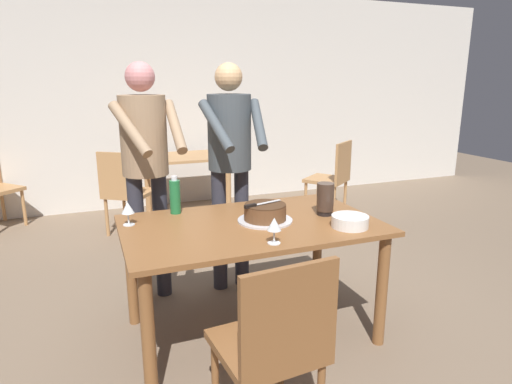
{
  "coord_description": "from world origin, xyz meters",
  "views": [
    {
      "loc": [
        -0.9,
        -2.4,
        1.6
      ],
      "look_at": [
        0.09,
        0.15,
        0.9
      ],
      "focal_mm": 30.88,
      "sensor_mm": 36.0,
      "label": 1
    }
  ],
  "objects_px": {
    "plate_stack": "(350,221)",
    "cake_knife": "(256,205)",
    "water_bottle": "(175,196)",
    "background_table": "(186,169)",
    "wine_glass_far": "(274,225)",
    "background_chair_2": "(332,175)",
    "chair_near_side": "(274,343)",
    "background_chair_0": "(126,189)",
    "wine_glass_near": "(128,209)",
    "main_dining_table": "(251,239)",
    "cake_on_platter": "(265,213)",
    "person_standing_beside": "(145,157)",
    "hurricane_lamp": "(325,199)",
    "person_cutting_cake": "(230,153)"
  },
  "relations": [
    {
      "from": "wine_glass_near",
      "to": "background_chair_2",
      "type": "relative_size",
      "value": 0.16
    },
    {
      "from": "plate_stack",
      "to": "chair_near_side",
      "type": "xyz_separation_m",
      "value": [
        -0.73,
        -0.57,
        -0.29
      ]
    },
    {
      "from": "cake_knife",
      "to": "background_chair_0",
      "type": "relative_size",
      "value": 0.3
    },
    {
      "from": "background_chair_2",
      "to": "water_bottle",
      "type": "bearing_deg",
      "value": -142.44
    },
    {
      "from": "wine_glass_far",
      "to": "background_chair_2",
      "type": "bearing_deg",
      "value": 53.14
    },
    {
      "from": "cake_on_platter",
      "to": "person_standing_beside",
      "type": "distance_m",
      "value": 0.98
    },
    {
      "from": "background_chair_0",
      "to": "background_table",
      "type": "bearing_deg",
      "value": 28.52
    },
    {
      "from": "hurricane_lamp",
      "to": "chair_near_side",
      "type": "relative_size",
      "value": 0.23
    },
    {
      "from": "background_chair_2",
      "to": "cake_knife",
      "type": "bearing_deg",
      "value": -130.77
    },
    {
      "from": "main_dining_table",
      "to": "background_chair_0",
      "type": "bearing_deg",
      "value": 103.83
    },
    {
      "from": "person_cutting_cake",
      "to": "person_standing_beside",
      "type": "bearing_deg",
      "value": 177.17
    },
    {
      "from": "cake_knife",
      "to": "plate_stack",
      "type": "bearing_deg",
      "value": -28.42
    },
    {
      "from": "hurricane_lamp",
      "to": "person_cutting_cake",
      "type": "distance_m",
      "value": 0.84
    },
    {
      "from": "hurricane_lamp",
      "to": "chair_near_side",
      "type": "bearing_deg",
      "value": -130.68
    },
    {
      "from": "cake_knife",
      "to": "background_chair_0",
      "type": "height_order",
      "value": "background_chair_0"
    },
    {
      "from": "wine_glass_near",
      "to": "water_bottle",
      "type": "height_order",
      "value": "water_bottle"
    },
    {
      "from": "person_standing_beside",
      "to": "background_chair_0",
      "type": "distance_m",
      "value": 1.64
    },
    {
      "from": "person_standing_beside",
      "to": "hurricane_lamp",
      "type": "bearing_deg",
      "value": -35.51
    },
    {
      "from": "cake_on_platter",
      "to": "background_chair_0",
      "type": "bearing_deg",
      "value": 106.06
    },
    {
      "from": "water_bottle",
      "to": "wine_glass_far",
      "type": "bearing_deg",
      "value": -62.72
    },
    {
      "from": "main_dining_table",
      "to": "chair_near_side",
      "type": "relative_size",
      "value": 1.71
    },
    {
      "from": "hurricane_lamp",
      "to": "person_standing_beside",
      "type": "bearing_deg",
      "value": 144.49
    },
    {
      "from": "person_cutting_cake",
      "to": "cake_knife",
      "type": "bearing_deg",
      "value": -95.63
    },
    {
      "from": "wine_glass_near",
      "to": "background_chair_0",
      "type": "relative_size",
      "value": 0.16
    },
    {
      "from": "person_cutting_cake",
      "to": "background_chair_2",
      "type": "distance_m",
      "value": 2.29
    },
    {
      "from": "wine_glass_far",
      "to": "chair_near_side",
      "type": "relative_size",
      "value": 0.16
    },
    {
      "from": "wine_glass_near",
      "to": "background_table",
      "type": "relative_size",
      "value": 0.14
    },
    {
      "from": "cake_knife",
      "to": "wine_glass_near",
      "type": "xyz_separation_m",
      "value": [
        -0.72,
        0.25,
        -0.01
      ]
    },
    {
      "from": "wine_glass_far",
      "to": "person_standing_beside",
      "type": "bearing_deg",
      "value": 115.25
    },
    {
      "from": "plate_stack",
      "to": "background_chair_0",
      "type": "bearing_deg",
      "value": 112.98
    },
    {
      "from": "cake_knife",
      "to": "main_dining_table",
      "type": "bearing_deg",
      "value": 147.63
    },
    {
      "from": "plate_stack",
      "to": "person_standing_beside",
      "type": "distance_m",
      "value": 1.47
    },
    {
      "from": "main_dining_table",
      "to": "person_standing_beside",
      "type": "distance_m",
      "value": 0.98
    },
    {
      "from": "water_bottle",
      "to": "background_table",
      "type": "relative_size",
      "value": 0.25
    },
    {
      "from": "chair_near_side",
      "to": "person_standing_beside",
      "type": "bearing_deg",
      "value": 101.02
    },
    {
      "from": "background_table",
      "to": "background_chair_0",
      "type": "bearing_deg",
      "value": -151.48
    },
    {
      "from": "wine_glass_far",
      "to": "background_chair_2",
      "type": "height_order",
      "value": "background_chair_2"
    },
    {
      "from": "wine_glass_far",
      "to": "background_table",
      "type": "xyz_separation_m",
      "value": [
        0.19,
        3.02,
        -0.28
      ]
    },
    {
      "from": "cake_knife",
      "to": "plate_stack",
      "type": "height_order",
      "value": "cake_knife"
    },
    {
      "from": "cake_knife",
      "to": "background_table",
      "type": "distance_m",
      "value": 2.68
    },
    {
      "from": "plate_stack",
      "to": "cake_knife",
      "type": "bearing_deg",
      "value": 151.58
    },
    {
      "from": "background_chair_0",
      "to": "person_standing_beside",
      "type": "bearing_deg",
      "value": -88.74
    },
    {
      "from": "cake_on_platter",
      "to": "background_chair_2",
      "type": "xyz_separation_m",
      "value": [
        1.73,
        2.06,
        -0.31
      ]
    },
    {
      "from": "chair_near_side",
      "to": "background_chair_0",
      "type": "relative_size",
      "value": 1.0
    },
    {
      "from": "hurricane_lamp",
      "to": "background_table",
      "type": "xyz_separation_m",
      "value": [
        -0.32,
        2.66,
        -0.28
      ]
    },
    {
      "from": "person_cutting_cake",
      "to": "person_standing_beside",
      "type": "xyz_separation_m",
      "value": [
        -0.61,
        0.03,
        0.0
      ]
    },
    {
      "from": "hurricane_lamp",
      "to": "background_table",
      "type": "bearing_deg",
      "value": 96.93
    },
    {
      "from": "wine_glass_near",
      "to": "background_table",
      "type": "distance_m",
      "value": 2.59
    },
    {
      "from": "hurricane_lamp",
      "to": "background_chair_0",
      "type": "height_order",
      "value": "hurricane_lamp"
    },
    {
      "from": "wine_glass_far",
      "to": "background_table",
      "type": "bearing_deg",
      "value": 86.42
    }
  ]
}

